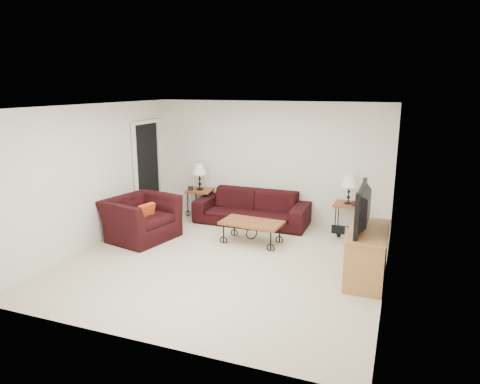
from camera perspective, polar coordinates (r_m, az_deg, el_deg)
name	(u,v)px	position (r m, az deg, el deg)	size (l,w,h in m)	color
ground	(225,260)	(7.26, -1.97, -8.93)	(5.00, 5.00, 0.00)	beige
wall_back	(270,161)	(9.19, 3.97, 4.02)	(5.00, 0.02, 2.50)	silver
wall_front	(134,236)	(4.76, -13.79, -5.68)	(5.00, 0.02, 2.50)	silver
wall_left	(95,175)	(8.15, -18.51, 2.09)	(0.02, 5.00, 2.50)	silver
wall_right	(391,201)	(6.37, 19.19, -1.11)	(0.02, 5.00, 2.50)	silver
ceiling	(224,106)	(6.70, -2.15, 11.19)	(5.00, 5.00, 0.00)	white
doorway	(148,171)	(9.49, -12.04, 2.65)	(0.08, 0.94, 2.04)	black
sofa	(252,208)	(9.01, 1.54, -2.07)	(2.34, 0.91, 0.68)	black
side_table_left	(200,202)	(9.66, -5.25, -1.35)	(0.53, 0.53, 0.58)	brown
side_table_right	(347,217)	(8.79, 13.88, -3.27)	(0.52, 0.52, 0.57)	brown
lamp_left	(200,177)	(9.52, -5.33, 2.02)	(0.33, 0.33, 0.58)	black
lamp_right	(349,189)	(8.65, 14.10, 0.36)	(0.32, 0.32, 0.57)	black
photo_frame_left	(191,188)	(9.51, -6.50, 0.48)	(0.12, 0.02, 0.10)	black
photo_frame_right	(355,204)	(8.54, 14.88, -1.50)	(0.11, 0.02, 0.10)	black
coffee_table	(252,232)	(7.94, 1.53, -5.31)	(1.09, 0.59, 0.41)	brown
armchair	(141,218)	(8.32, -12.87, -3.39)	(1.21, 1.06, 0.79)	black
throw_pillow	(146,213)	(8.17, -12.23, -2.76)	(0.36, 0.09, 0.36)	#B13916
tv_stand	(367,254)	(6.74, 16.33, -7.85)	(0.53, 1.27, 0.76)	#A8653E
television	(369,208)	(6.52, 16.57, -2.03)	(1.14, 0.15, 0.66)	black
backpack	(339,225)	(8.42, 12.89, -4.28)	(0.37, 0.29, 0.48)	black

